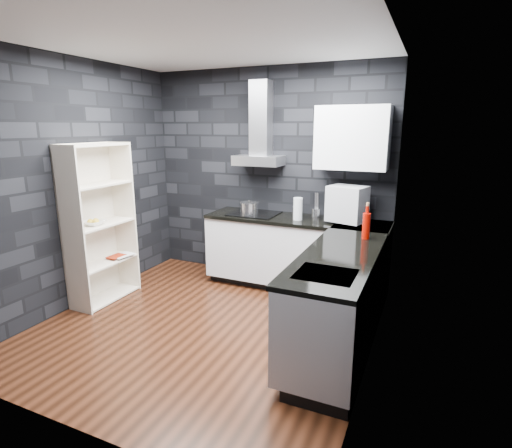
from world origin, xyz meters
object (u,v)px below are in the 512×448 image
Objects in this scene: glass_vase at (298,209)px; red_bottle at (366,226)px; bookshelf at (100,224)px; fruit_bowl at (94,223)px; appliance_garage at (347,204)px; pot at (249,209)px; storage_jar at (297,212)px; utensil_crock at (316,214)px.

glass_vase is 1.00m from red_bottle.
red_bottle is 0.14× the size of bookshelf.
glass_vase reaches higher than fruit_bowl.
bookshelf is at bearing -140.07° from appliance_garage.
glass_vase reaches higher than pot.
bookshelf reaches higher than appliance_garage.
bookshelf reaches higher than fruit_bowl.
red_bottle is (0.87, -0.51, -0.00)m from glass_vase.
red_bottle reaches higher than fruit_bowl.
storage_jar is at bearing 12.57° from pot.
glass_vase is at bearing 27.82° from bookshelf.
bookshelf reaches higher than red_bottle.
storage_jar is 0.07× the size of bookshelf.
bookshelf is 0.10m from fruit_bowl.
utensil_crock is (0.19, 0.11, -0.07)m from glass_vase.
bookshelf is (-2.53, -1.19, -0.22)m from appliance_garage.
fruit_bowl is at bearing -138.46° from appliance_garage.
red_bottle is at bearing 10.37° from bookshelf.
storage_jar is 1.13m from red_bottle.
pot is 1.77× the size of utensil_crock.
storage_jar is 0.64m from appliance_garage.
storage_jar is 0.48× the size of red_bottle.
glass_vase is 0.17m from storage_jar.
appliance_garage is 0.66m from red_bottle.
pot is 1.21m from appliance_garage.
storage_jar is at bearing 35.16° from fruit_bowl.
fruit_bowl is (-1.92, -1.35, -0.02)m from storage_jar.
bookshelf is at bearing -146.63° from storage_jar.
bookshelf is (-1.92, -1.26, -0.06)m from storage_jar.
pot reaches higher than utensil_crock.
glass_vase is 0.66× the size of appliance_garage.
red_bottle is 2.92m from fruit_bowl.
fruit_bowl is (-1.97, -1.21, -0.09)m from glass_vase.
utensil_crock is at bearing -7.10° from storage_jar.
glass_vase reaches higher than utensil_crock.
pot is 0.85× the size of glass_vase.
bookshelf is (-1.33, -1.13, -0.08)m from pot.
bookshelf is 7.80× the size of fruit_bowl.
fruit_bowl is at bearing -91.81° from bookshelf.
glass_vase is at bearing 149.64° from red_bottle.
appliance_garage is at bearing -7.08° from storage_jar.
pot is at bearing 160.97° from red_bottle.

